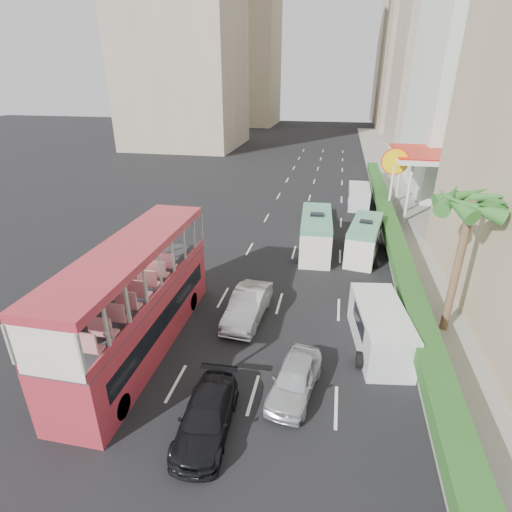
% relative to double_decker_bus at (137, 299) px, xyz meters
% --- Properties ---
extents(ground_plane, '(200.00, 200.00, 0.00)m').
position_rel_double_decker_bus_xyz_m(ground_plane, '(6.00, 0.00, -2.53)').
color(ground_plane, black).
rests_on(ground_plane, ground).
extents(double_decker_bus, '(2.50, 11.00, 5.06)m').
position_rel_double_decker_bus_xyz_m(double_decker_bus, '(0.00, 0.00, 0.00)').
color(double_decker_bus, '#A42935').
rests_on(double_decker_bus, ground).
extents(car_silver_lane_a, '(1.89, 4.60, 1.48)m').
position_rel_double_decker_bus_xyz_m(car_silver_lane_a, '(4.23, 3.23, -2.53)').
color(car_silver_lane_a, silver).
rests_on(car_silver_lane_a, ground).
extents(car_silver_lane_b, '(2.16, 4.04, 1.31)m').
position_rel_double_decker_bus_xyz_m(car_silver_lane_b, '(7.16, -1.52, -2.53)').
color(car_silver_lane_b, silver).
rests_on(car_silver_lane_b, ground).
extents(car_black, '(1.92, 4.30, 1.22)m').
position_rel_double_decker_bus_xyz_m(car_black, '(4.36, -3.98, -2.53)').
color(car_black, black).
rests_on(car_black, ground).
extents(van_asset, '(2.51, 4.61, 1.23)m').
position_rel_double_decker_bus_xyz_m(van_asset, '(6.81, 19.45, -2.53)').
color(van_asset, silver).
rests_on(van_asset, ground).
extents(minibus_near, '(2.35, 6.14, 2.68)m').
position_rel_double_decker_bus_xyz_m(minibus_near, '(7.02, 12.50, -1.19)').
color(minibus_near, silver).
rests_on(minibus_near, ground).
extents(minibus_far, '(2.68, 5.62, 2.39)m').
position_rel_double_decker_bus_xyz_m(minibus_far, '(10.31, 12.52, -1.33)').
color(minibus_far, silver).
rests_on(minibus_far, ground).
extents(panel_van_near, '(2.69, 5.21, 1.99)m').
position_rel_double_decker_bus_xyz_m(panel_van_near, '(10.59, 2.12, -1.54)').
color(panel_van_near, silver).
rests_on(panel_van_near, ground).
extents(panel_van_far, '(1.90, 4.67, 1.86)m').
position_rel_double_decker_bus_xyz_m(panel_van_far, '(10.33, 24.22, -1.60)').
color(panel_van_far, silver).
rests_on(panel_van_far, ground).
extents(sidewalk, '(6.00, 120.00, 0.18)m').
position_rel_double_decker_bus_xyz_m(sidewalk, '(15.00, 25.00, -2.44)').
color(sidewalk, '#99968C').
rests_on(sidewalk, ground).
extents(kerb_wall, '(0.30, 44.00, 1.00)m').
position_rel_double_decker_bus_xyz_m(kerb_wall, '(12.20, 14.00, -1.85)').
color(kerb_wall, silver).
rests_on(kerb_wall, sidewalk).
extents(hedge, '(1.10, 44.00, 0.70)m').
position_rel_double_decker_bus_xyz_m(hedge, '(12.20, 14.00, -1.00)').
color(hedge, '#2D6626').
rests_on(hedge, kerb_wall).
extents(palm_tree, '(0.36, 0.36, 6.40)m').
position_rel_double_decker_bus_xyz_m(palm_tree, '(13.80, 4.00, 0.85)').
color(palm_tree, brown).
rests_on(palm_tree, sidewalk).
extents(shell_station, '(6.50, 8.00, 5.50)m').
position_rel_double_decker_bus_xyz_m(shell_station, '(16.00, 23.00, 0.22)').
color(shell_station, silver).
rests_on(shell_station, ground).
extents(tower_far_a, '(14.00, 14.00, 44.00)m').
position_rel_double_decker_bus_xyz_m(tower_far_a, '(23.00, 82.00, 19.47)').
color(tower_far_a, tan).
rests_on(tower_far_a, ground).
extents(tower_far_b, '(14.00, 14.00, 40.00)m').
position_rel_double_decker_bus_xyz_m(tower_far_b, '(23.00, 104.00, 17.47)').
color(tower_far_b, tan).
rests_on(tower_far_b, ground).
extents(tower_left_b, '(16.00, 16.00, 46.00)m').
position_rel_double_decker_bus_xyz_m(tower_left_b, '(-16.00, 90.00, 20.47)').
color(tower_left_b, tan).
rests_on(tower_left_b, ground).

